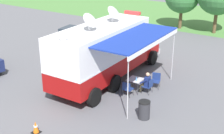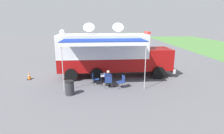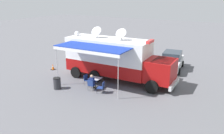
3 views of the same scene
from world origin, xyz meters
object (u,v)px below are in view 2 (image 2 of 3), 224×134
Objects in this scene: folding_chair_beside_table at (94,78)px; seated_responder at (108,78)px; water_bottle at (104,74)px; folding_chair_at_table at (108,81)px; traffic_cone at (29,76)px; command_truck at (112,53)px; trash_bin at (70,88)px; folding_chair_spare_by_truck at (122,81)px; car_behind_truck at (77,51)px; car_far_corner at (138,54)px; folding_table at (106,76)px.

seated_responder is at bearing 57.99° from folding_chair_beside_table.
folding_chair_at_table is (0.66, 0.26, -0.32)m from water_bottle.
traffic_cone is at bearing -106.52° from folding_chair_beside_table.
water_bottle is 0.39× the size of traffic_cone.
command_truck reaches higher than trash_bin.
folding_chair_spare_by_truck is 7.56m from traffic_cone.
seated_responder is 2.16× the size of traffic_cone.
command_truck is 5.20m from trash_bin.
water_bottle is at bearing -151.59° from seated_responder.
water_bottle is 2.83m from trash_bin.
command_truck is 10.97× the size of folding_chair_at_table.
seated_responder is (-0.19, -0.00, 0.14)m from folding_chair_at_table.
command_truck is 2.18× the size of car_behind_truck.
seated_responder is (0.61, 0.98, 0.14)m from folding_chair_beside_table.
water_bottle is 0.25× the size of trash_bin.
car_behind_truck is (-10.92, -4.40, 0.37)m from folding_chair_spare_by_truck.
folding_chair_at_table is 6.67m from traffic_cone.
command_truck is 2.17× the size of car_far_corner.
folding_chair_at_table reaches higher than folding_table.
folding_chair_spare_by_truck is (0.77, 1.08, -0.16)m from folding_table.
folding_table is 0.86m from folding_chair_beside_table.
folding_table is at bearing 128.03° from trash_bin.
folding_chair_beside_table is (-0.00, -0.85, -0.16)m from folding_table.
car_behind_truck is at bearing -175.38° from trash_bin.
car_behind_truck is at bearing -153.99° from command_truck.
folding_chair_spare_by_truck is (0.77, 1.93, 0.00)m from folding_chair_beside_table.
folding_chair_beside_table is (2.20, -1.41, -1.43)m from command_truck.
folding_chair_beside_table is at bearing -129.16° from folding_chair_at_table.
folding_chair_spare_by_truck is at bearing -18.65° from car_far_corner.
command_truck is 6.31m from car_far_corner.
folding_chair_at_table is 0.70× the size of seated_responder.
folding_chair_at_table and folding_chair_spare_by_truck have the same top height.
water_bottle is at bearing -43.45° from folding_table.
folding_chair_spare_by_truck is at bearing 91.76° from folding_chair_at_table.
command_truck is at bearing 163.66° from water_bottle.
folding_table is 0.94× the size of folding_chair_spare_by_truck.
folding_table is at bearing -168.02° from seated_responder.
trash_bin is at bearing -72.70° from folding_chair_spare_by_truck.
seated_responder is 1.37× the size of trash_bin.
traffic_cone is at bearing -105.84° from water_bottle.
folding_chair_at_table is at bearing 112.71° from trash_bin.
folding_chair_at_table is 0.95m from folding_chair_spare_by_truck.
trash_bin reaches higher than folding_chair_spare_by_truck.
command_truck reaches higher than seated_responder.
water_bottle is 8.59m from car_far_corner.
command_truck is 10.97× the size of folding_chair_beside_table.
traffic_cone is (-2.33, -7.19, -0.23)m from folding_chair_spare_by_truck.
trash_bin is 12.03m from car_behind_truck.
car_far_corner is (-9.31, 6.22, 0.42)m from trash_bin.
command_truck is at bearing -32.10° from car_far_corner.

